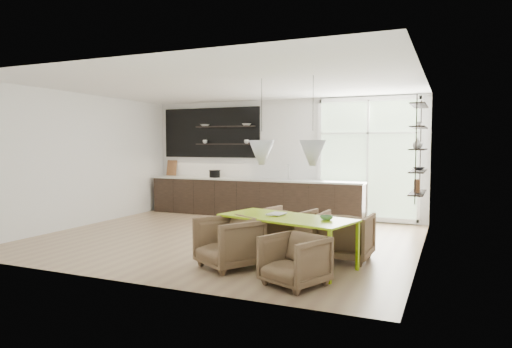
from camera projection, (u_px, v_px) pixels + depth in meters
name	position (u px, v px, depth m)	size (l,w,h in m)	color
room	(275.00, 160.00, 9.38)	(7.02, 6.01, 2.91)	tan
kitchen_run	(250.00, 192.00, 11.40)	(5.54, 0.69, 2.75)	black
right_shelving	(418.00, 152.00, 8.34)	(0.26, 1.22, 1.90)	black
dining_table	(287.00, 220.00, 6.71)	(2.15, 1.38, 0.72)	#93BE0C
armchair_back_left	(287.00, 229.00, 7.66)	(0.78, 0.80, 0.73)	brown
armchair_back_right	(345.00, 236.00, 7.07)	(0.79, 0.81, 0.74)	brown
armchair_front_left	(229.00, 242.00, 6.61)	(0.79, 0.81, 0.74)	brown
armchair_front_right	(295.00, 260.00, 5.76)	(0.69, 0.71, 0.65)	brown
wire_stool	(238.00, 238.00, 7.35)	(0.35, 0.35, 0.44)	black
table_book	(270.00, 213.00, 6.94)	(0.23, 0.30, 0.03)	white
table_bowl	(326.00, 218.00, 6.43)	(0.19, 0.19, 0.06)	#4F8450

